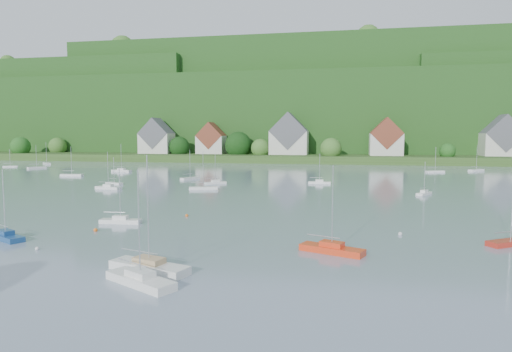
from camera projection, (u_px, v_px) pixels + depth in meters
The scene contains 18 objects.
far_shore_strip at pixel (281, 156), 206.25m from camera, with size 600.00×60.00×3.00m, color #304D1C.
forested_ridge at pixel (297, 116), 271.27m from camera, with size 620.00×181.22×69.89m.
village_building_0 at pixel (157, 139), 203.13m from camera, with size 14.00×10.40×16.00m.
village_building_1 at pixel (211, 141), 200.46m from camera, with size 12.00×9.36×14.00m.
village_building_2 at pixel (289, 137), 192.77m from camera, with size 16.00×11.44×18.00m.
village_building_3 at pixel (386, 140), 183.38m from camera, with size 13.00×10.40×15.50m.
village_building_4 at pixel (502, 139), 178.83m from camera, with size 15.00×10.40×16.50m.
near_sailboat_1 at pixel (6, 236), 49.31m from camera, with size 5.84×4.01×7.74m.
near_sailboat_2 at pixel (149, 266), 37.71m from camera, with size 7.55×4.12×9.82m.
near_sailboat_3 at pixel (121, 220), 58.39m from camera, with size 5.40×1.88×7.16m.
near_sailboat_4 at pixel (140, 279), 34.44m from camera, with size 6.66×4.77×8.88m.
near_sailboat_5 at pixel (332, 248), 43.73m from camera, with size 6.53×4.04×8.54m.
near_sailboat_7 at pixel (510, 242), 46.87m from camera, with size 5.47×4.25×7.43m.
mooring_buoy_1 at pixel (37, 250), 44.96m from camera, with size 0.41×0.41×0.41m, color silver.
mooring_buoy_2 at pixel (187, 216), 63.25m from camera, with size 0.45×0.45×0.45m, color orange.
mooring_buoy_3 at pixel (96, 231), 53.53m from camera, with size 0.49×0.49×0.49m, color orange.
mooring_buoy_4 at pixel (400, 235), 51.53m from camera, with size 0.48×0.48×0.48m, color silver.
far_sailboat_cluster at pixel (264, 175), 124.97m from camera, with size 203.25×73.34×8.71m.
Camera 1 is at (27.55, -4.68, 11.48)m, focal length 31.57 mm.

